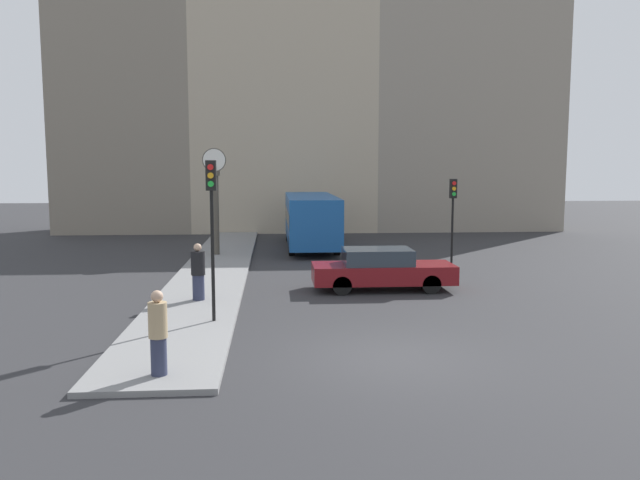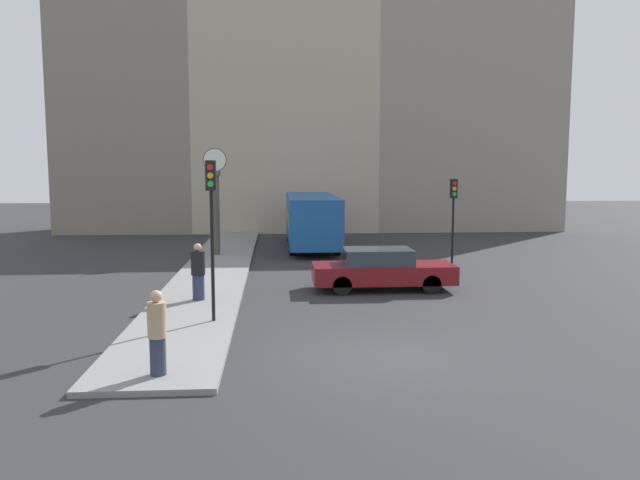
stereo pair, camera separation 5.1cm
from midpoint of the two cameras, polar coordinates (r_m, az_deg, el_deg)
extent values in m
plane|color=#2D2D30|center=(13.75, 6.50, -10.63)|extent=(120.00, 120.00, 0.00)
cube|color=gray|center=(24.92, -9.49, -2.68)|extent=(2.64, 27.17, 0.12)
cube|color=gray|center=(42.03, -17.25, 14.29)|extent=(8.35, 5.00, 19.69)
cube|color=#B7A88E|center=(40.77, -3.19, 11.78)|extent=(11.42, 5.00, 15.40)
cube|color=gray|center=(42.57, 13.05, 11.18)|extent=(11.94, 5.00, 15.08)
cube|color=maroon|center=(20.87, 5.86, -3.03)|extent=(4.68, 1.71, 0.61)
cube|color=#2D3842|center=(20.75, 5.37, -1.50)|extent=(2.25, 1.54, 0.52)
cylinder|color=black|center=(21.93, 9.26, -3.30)|extent=(0.62, 0.22, 0.62)
cylinder|color=black|center=(20.50, 10.22, -4.02)|extent=(0.62, 0.22, 0.62)
cylinder|color=black|center=(21.45, 1.68, -3.44)|extent=(0.62, 0.22, 0.62)
cylinder|color=black|center=(19.99, 2.11, -4.19)|extent=(0.62, 0.22, 0.62)
cube|color=#195199|center=(31.62, -0.74, 2.01)|extent=(2.39, 9.06, 2.28)
cube|color=#1E232D|center=(31.61, -0.74, 2.26)|extent=(2.41, 8.88, 0.69)
cylinder|color=black|center=(34.58, 0.73, 0.67)|extent=(0.28, 0.90, 0.90)
cylinder|color=black|center=(34.47, -2.76, 0.64)|extent=(0.28, 0.90, 0.90)
cylinder|color=black|center=(29.02, 1.66, -0.50)|extent=(0.28, 0.90, 0.90)
cylinder|color=black|center=(28.89, -2.51, -0.53)|extent=(0.28, 0.90, 0.90)
cylinder|color=black|center=(16.19, -9.72, -1.48)|extent=(0.09, 0.09, 3.37)
cube|color=black|center=(16.03, -9.87, 5.83)|extent=(0.26, 0.20, 0.76)
cylinder|color=red|center=(15.91, -9.92, 6.58)|extent=(0.15, 0.04, 0.15)
cylinder|color=orange|center=(15.91, -9.91, 5.83)|extent=(0.15, 0.04, 0.15)
cylinder|color=green|center=(15.91, -9.89, 5.08)|extent=(0.15, 0.04, 0.15)
cylinder|color=black|center=(25.22, 12.08, 0.51)|extent=(0.09, 0.09, 2.86)
cube|color=black|center=(25.09, 12.19, 4.62)|extent=(0.26, 0.20, 0.76)
cylinder|color=red|center=(24.97, 12.27, 5.09)|extent=(0.15, 0.04, 0.15)
cylinder|color=orange|center=(24.97, 12.26, 4.61)|extent=(0.15, 0.04, 0.15)
cylinder|color=green|center=(24.98, 12.25, 4.13)|extent=(0.15, 0.04, 0.15)
cylinder|color=#4C473D|center=(28.67, -9.46, 2.25)|extent=(0.34, 0.34, 3.57)
cube|color=#4C473D|center=(28.58, -9.53, 6.03)|extent=(0.45, 0.45, 0.21)
cylinder|color=#4C473D|center=(28.58, -9.55, 7.22)|extent=(1.07, 0.04, 1.07)
cylinder|color=white|center=(28.58, -9.55, 7.22)|extent=(0.99, 0.06, 0.99)
cylinder|color=#2D334C|center=(12.49, -14.48, -10.24)|extent=(0.31, 0.31, 0.73)
cylinder|color=tan|center=(12.31, -14.58, -7.09)|extent=(0.36, 0.36, 0.68)
sphere|color=tan|center=(12.21, -14.64, -5.00)|extent=(0.23, 0.23, 0.23)
cylinder|color=#2D334C|center=(19.04, -10.97, -4.26)|extent=(0.35, 0.35, 0.76)
cylinder|color=black|center=(18.92, -11.02, -2.08)|extent=(0.42, 0.42, 0.71)
sphere|color=tan|center=(18.85, -11.05, -0.66)|extent=(0.24, 0.24, 0.24)
camera|label=1|loc=(0.03, -89.92, 0.01)|focal=35.00mm
camera|label=2|loc=(0.03, 90.08, -0.01)|focal=35.00mm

